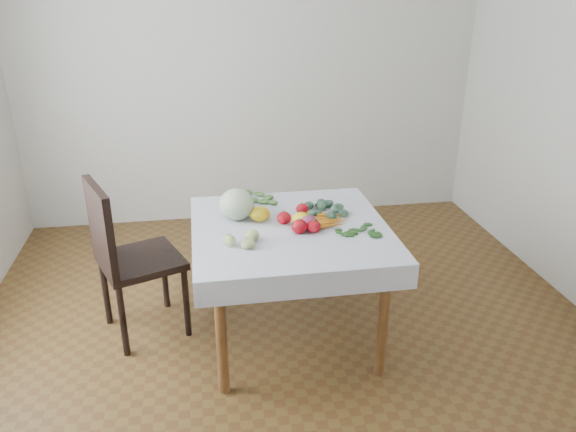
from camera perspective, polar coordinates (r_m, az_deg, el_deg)
name	(u,v)px	position (r m, az deg, el deg)	size (l,w,h in m)	color
ground	(290,336)	(3.62, 0.21, -12.07)	(4.00, 4.00, 0.00)	brown
back_wall	(251,70)	(4.99, -3.77, 14.63)	(4.00, 0.04, 2.70)	beige
table	(290,243)	(3.28, 0.23, -2.71)	(1.00, 1.00, 0.75)	brown
tablecloth	(290,227)	(3.24, 0.23, -1.13)	(1.12, 1.12, 0.01)	white
chair	(124,251)	(3.49, -16.33, -3.43)	(0.59, 0.59, 1.01)	black
cabbage	(237,204)	(3.32, -5.24, 1.18)	(0.21, 0.21, 0.19)	#B6C4A4
tomato_a	(284,218)	(3.26, -0.40, -0.19)	(0.08, 0.08, 0.07)	#AF0B17
tomato_b	(299,226)	(3.15, 1.16, -1.06)	(0.09, 0.09, 0.08)	#AF0B17
tomato_c	(302,209)	(3.40, 1.46, 0.72)	(0.08, 0.08, 0.07)	#AF0B17
tomato_d	(314,226)	(3.16, 2.64, -1.07)	(0.08, 0.08, 0.07)	#AF0B17
heirloom_back	(260,214)	(3.31, -2.88, 0.23)	(0.12, 0.12, 0.09)	yellow
heirloom_front	(301,219)	(3.25, 1.34, -0.30)	(0.11, 0.11, 0.08)	yellow
onion_a	(309,222)	(3.21, 2.19, -0.60)	(0.09, 0.09, 0.08)	#58193F
onion_b	(306,222)	(3.22, 1.82, -0.60)	(0.08, 0.08, 0.07)	#58193F
tomatillo_cluster	(241,241)	(3.02, -4.80, -2.52)	(0.18, 0.12, 0.05)	#B0C772
carrot_bunch	(328,219)	(3.30, 4.08, -0.34)	(0.22, 0.26, 0.03)	orange
kale_bunch	(320,209)	(3.43, 3.32, 0.67)	(0.31, 0.25, 0.04)	#385C42
basil_bunch	(357,232)	(3.19, 7.06, -1.58)	(0.25, 0.22, 0.01)	#255019
dill_bunch	(254,198)	(3.63, -3.51, 1.85)	(0.27, 0.20, 0.03)	#4A7837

